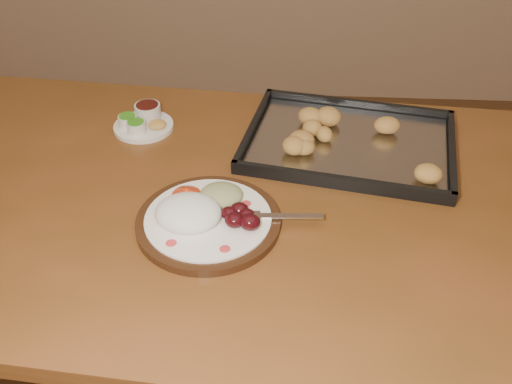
{
  "coord_description": "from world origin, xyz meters",
  "views": [
    {
      "loc": [
        -0.03,
        -0.77,
        1.48
      ],
      "look_at": [
        -0.09,
        0.14,
        0.77
      ],
      "focal_mm": 40.0,
      "sensor_mm": 36.0,
      "label": 1
    }
  ],
  "objects": [
    {
      "name": "dinner_plate",
      "position": [
        -0.18,
        0.06,
        0.77
      ],
      "size": [
        0.36,
        0.28,
        0.06
      ],
      "rotation": [
        0.0,
        0.0,
        0.06
      ],
      "color": "#321B0E",
      "rests_on": "dining_table"
    },
    {
      "name": "dining_table",
      "position": [
        -0.16,
        0.15,
        0.65
      ],
      "size": [
        1.57,
        1.02,
        0.75
      ],
      "rotation": [
        0.0,
        0.0,
        -0.08
      ],
      "color": "brown",
      "rests_on": "ground"
    },
    {
      "name": "condiment_saucer",
      "position": [
        -0.38,
        0.41,
        0.77
      ],
      "size": [
        0.14,
        0.14,
        0.05
      ],
      "rotation": [
        0.0,
        0.0,
        -0.47
      ],
      "color": "silver",
      "rests_on": "dining_table"
    },
    {
      "name": "baking_tray",
      "position": [
        0.12,
        0.35,
        0.77
      ],
      "size": [
        0.53,
        0.43,
        0.05
      ],
      "rotation": [
        0.0,
        0.0,
        -0.19
      ],
      "color": "black",
      "rests_on": "dining_table"
    }
  ]
}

